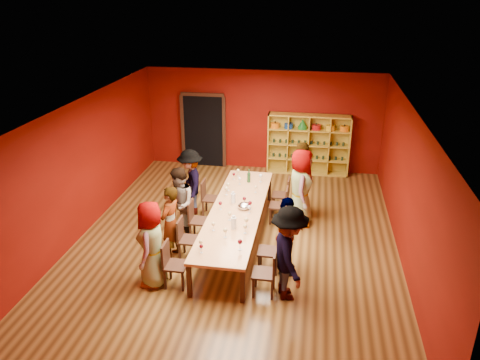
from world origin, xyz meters
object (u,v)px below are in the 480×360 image
object	(u,v)px
chair_person_left_3	(208,196)
wine_bottle	(249,177)
chair_person_left_1	(186,237)
person_right_0	(289,254)
person_left_2	(179,204)
chair_person_right_0	(268,271)
person_right_3	(301,188)
person_right_1	(286,236)
chair_person_left_2	(196,218)
person_right_4	(302,178)
chair_person_right_3	(282,203)
chair_person_left_0	(172,262)
spittoon_bowl	(244,206)
chair_person_right_1	(273,249)
tasting_table	(237,212)
person_left_0	(152,244)
person_left_3	(191,182)
shelving_unit	(308,141)
person_left_1	(170,223)
chair_person_right_4	(284,193)

from	to	relation	value
chair_person_left_3	wine_bottle	distance (m)	1.11
chair_person_left_1	person_right_0	xyz separation A→B (m)	(2.17, -0.95, 0.40)
person_left_2	chair_person_right_0	bearing A→B (deg)	28.23
person_left_2	person_right_3	xyz separation A→B (m)	(2.61, 1.06, 0.11)
person_right_1	chair_person_right_0	bearing A→B (deg)	167.73
chair_person_left_1	chair_person_left_2	size ratio (longest dim) A/B	1.00
chair_person_left_1	person_right_4	world-z (taller)	person_right_4
person_right_0	chair_person_right_3	xyz separation A→B (m)	(-0.35, 2.84, -0.40)
chair_person_left_0	spittoon_bowl	distance (m)	2.23
chair_person_right_1	chair_person_left_2	bearing A→B (deg)	150.85
chair_person_right_0	chair_person_right_3	xyz separation A→B (m)	(0.00, 2.84, 0.00)
tasting_table	person_right_4	xyz separation A→B (m)	(1.35, 1.60, 0.22)
person_left_0	person_left_3	distance (m)	2.97
person_right_0	person_left_3	bearing A→B (deg)	24.04
tasting_table	person_left_0	size ratio (longest dim) A/B	2.66
shelving_unit	spittoon_bowl	size ratio (longest dim) A/B	8.41
chair_person_right_1	spittoon_bowl	bearing A→B (deg)	123.24
person_right_1	person_right_3	size ratio (longest dim) A/B	0.87
chair_person_left_0	person_right_0	bearing A→B (deg)	0.39
person_right_4	chair_person_left_2	bearing A→B (deg)	108.00
chair_person_right_3	spittoon_bowl	bearing A→B (deg)	-129.07
person_left_1	person_left_3	xyz separation A→B (m)	(-0.11, 2.01, 0.04)
tasting_table	chair_person_left_2	distance (m)	0.93
person_left_3	person_right_1	world-z (taller)	person_left_3
chair_person_left_1	chair_person_right_1	world-z (taller)	same
person_right_0	person_right_3	xyz separation A→B (m)	(0.07, 2.84, 0.03)
tasting_table	chair_person_left_2	size ratio (longest dim) A/B	5.06
chair_person_right_3	chair_person_left_0	bearing A→B (deg)	-122.51
person_right_4	person_right_3	bearing A→B (deg)	160.49
person_left_0	chair_person_right_1	size ratio (longest dim) A/B	1.90
person_left_2	person_right_1	size ratio (longest dim) A/B	1.02
chair_person_left_1	chair_person_right_1	distance (m)	1.83
wine_bottle	person_right_1	bearing A→B (deg)	-67.02
chair_person_right_1	person_right_1	xyz separation A→B (m)	(0.24, 0.00, 0.31)
tasting_table	chair_person_right_3	distance (m)	1.36
person_left_0	person_left_1	xyz separation A→B (m)	(0.05, 0.96, -0.05)
chair_person_left_0	chair_person_right_3	distance (m)	3.39
person_left_3	person_right_1	bearing A→B (deg)	27.15
person_left_1	person_right_0	world-z (taller)	person_right_0
person_right_3	person_right_4	size ratio (longest dim) A/B	1.01
person_left_3	person_right_4	world-z (taller)	person_right_4
chair_person_left_1	person_right_1	size ratio (longest dim) A/B	0.55
person_right_1	chair_person_left_2	bearing A→B (deg)	68.83
tasting_table	chair_person_left_0	distance (m)	2.08
chair_person_right_1	chair_person_right_4	xyz separation A→B (m)	(0.00, 2.68, 0.00)
person_left_2	shelving_unit	bearing A→B (deg)	126.04
person_right_1	tasting_table	bearing A→B (deg)	51.99
tasting_table	spittoon_bowl	size ratio (longest dim) A/B	15.76
tasting_table	person_left_1	world-z (taller)	person_left_1
person_left_0	person_right_4	xyz separation A→B (m)	(2.62, 3.46, 0.07)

